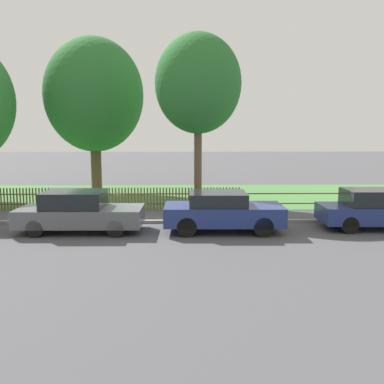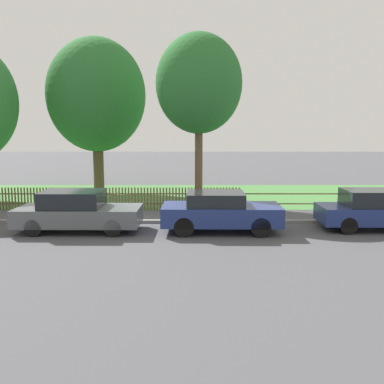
# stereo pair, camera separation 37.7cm
# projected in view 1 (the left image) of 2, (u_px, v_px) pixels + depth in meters

# --- Properties ---
(ground_plane) EXTENTS (120.00, 120.00, 0.00)m
(ground_plane) POSITION_uv_depth(u_px,v_px,m) (103.00, 224.00, 16.60)
(ground_plane) COLOR #4C4C51
(kerb_stone) EXTENTS (33.46, 0.20, 0.12)m
(kerb_stone) POSITION_uv_depth(u_px,v_px,m) (103.00, 222.00, 16.69)
(kerb_stone) COLOR gray
(kerb_stone) RESTS_ON ground
(grass_strip) EXTENTS (33.46, 9.19, 0.01)m
(grass_strip) POSITION_uv_depth(u_px,v_px,m) (128.00, 195.00, 23.97)
(grass_strip) COLOR #477F3D
(grass_strip) RESTS_ON ground
(park_fence) EXTENTS (33.46, 0.05, 1.04)m
(park_fence) POSITION_uv_depth(u_px,v_px,m) (114.00, 199.00, 19.36)
(park_fence) COLOR brown
(park_fence) RESTS_ON ground
(parked_car_black_saloon) EXTENTS (4.40, 1.89, 1.46)m
(parked_car_black_saloon) POSITION_uv_depth(u_px,v_px,m) (79.00, 212.00, 15.22)
(parked_car_black_saloon) COLOR #51565B
(parked_car_black_saloon) RESTS_ON ground
(parked_car_navy_estate) EXTENTS (4.23, 1.95, 1.42)m
(parked_car_navy_estate) POSITION_uv_depth(u_px,v_px,m) (222.00, 211.00, 15.26)
(parked_car_navy_estate) COLOR navy
(parked_car_navy_estate) RESTS_ON ground
(parked_car_red_compact) EXTENTS (4.22, 1.76, 1.46)m
(parked_car_red_compact) POSITION_uv_depth(u_px,v_px,m) (376.00, 209.00, 15.69)
(parked_car_red_compact) COLOR navy
(parked_car_red_compact) RESTS_ON ground
(covered_motorcycle) EXTENTS (2.01, 0.80, 1.05)m
(covered_motorcycle) POSITION_uv_depth(u_px,v_px,m) (227.00, 201.00, 17.94)
(covered_motorcycle) COLOR black
(covered_motorcycle) RESTS_ON ground
(tree_behind_motorcycle) EXTENTS (5.58, 5.58, 8.82)m
(tree_behind_motorcycle) POSITION_uv_depth(u_px,v_px,m) (94.00, 95.00, 24.18)
(tree_behind_motorcycle) COLOR brown
(tree_behind_motorcycle) RESTS_ON ground
(tree_mid_park) EXTENTS (4.16, 4.16, 8.24)m
(tree_mid_park) POSITION_uv_depth(u_px,v_px,m) (198.00, 84.00, 20.52)
(tree_mid_park) COLOR brown
(tree_mid_park) RESTS_ON ground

